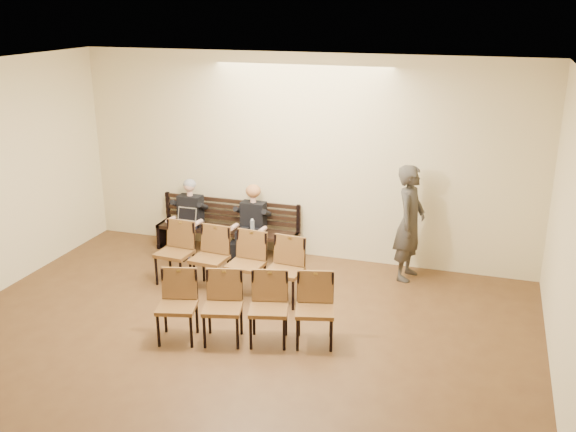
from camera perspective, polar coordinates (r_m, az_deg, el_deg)
name	(u,v)px	position (r m, az deg, el deg)	size (l,w,h in m)	color
ground	(168,418)	(7.39, -10.65, -17.25)	(10.00, 10.00, 0.00)	brown
room_walls	(188,174)	(6.93, -8.84, 3.73)	(8.02, 10.01, 3.51)	beige
bench	(227,241)	(11.48, -5.41, -2.18)	(2.60, 0.90, 0.45)	black
seated_man	(188,217)	(11.52, -8.84, -0.11)	(0.53, 0.73, 1.26)	black
seated_woman	(252,226)	(11.06, -3.26, -0.87)	(0.52, 0.72, 1.21)	black
laptop	(184,224)	(11.37, -9.26, -0.68)	(0.35, 0.28, 0.26)	#B9B9BD
water_bottle	(252,233)	(10.82, -3.18, -1.50)	(0.07, 0.07, 0.24)	silver
bag	(242,251)	(11.21, -4.07, -3.09)	(0.41, 0.28, 0.30)	black
passerby	(410,214)	(10.30, 10.82, 0.14)	(0.79, 0.52, 2.16)	#37332D
chair_row_front	(245,309)	(8.45, -3.80, -8.26)	(2.30, 0.52, 0.95)	brown
chair_row_back	(227,262)	(9.87, -5.42, -4.10)	(2.39, 0.54, 0.98)	brown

